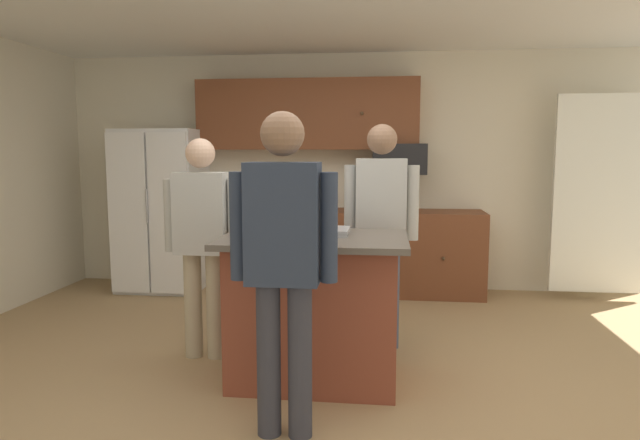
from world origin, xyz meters
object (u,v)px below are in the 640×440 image
object	(u,v)px
mug_ceramic_white	(277,234)
glass_short_whisky	(256,228)
person_host_foreground	(283,252)
serving_tray	(317,231)
refrigerator	(162,210)
kitchen_island	(315,308)
glass_dark_ale	(270,225)
person_guest_by_door	(202,234)
microwave_over_range	(400,159)
person_guest_left	(381,220)

from	to	relation	value
mug_ceramic_white	glass_short_whisky	size ratio (longest dim) A/B	0.77
person_host_foreground	serving_tray	bearing A→B (deg)	0.36
refrigerator	person_host_foreground	bearing A→B (deg)	-57.72
serving_tray	glass_short_whisky	bearing A→B (deg)	-138.75
serving_tray	kitchen_island	bearing A→B (deg)	-91.83
kitchen_island	mug_ceramic_white	size ratio (longest dim) A/B	9.72
glass_dark_ale	person_guest_by_door	bearing A→B (deg)	147.30
person_guest_by_door	glass_short_whisky	distance (m)	0.76
microwave_over_range	kitchen_island	distance (m)	2.67
glass_short_whisky	person_guest_left	bearing A→B (deg)	49.24
person_guest_by_door	glass_dark_ale	xyz separation A→B (m)	(0.58, -0.38, 0.12)
person_guest_left	glass_short_whisky	size ratio (longest dim) A/B	10.69
microwave_over_range	person_guest_by_door	size ratio (longest dim) A/B	0.34
kitchen_island	mug_ceramic_white	bearing A→B (deg)	-135.61
glass_short_whisky	person_guest_by_door	bearing A→B (deg)	135.23
glass_dark_ale	person_guest_left	bearing A→B (deg)	46.07
person_guest_left	glass_dark_ale	world-z (taller)	person_guest_left
microwave_over_range	serving_tray	bearing A→B (deg)	-104.40
kitchen_island	serving_tray	xyz separation A→B (m)	(0.00, 0.10, 0.50)
kitchen_island	person_host_foreground	bearing A→B (deg)	-95.00
person_guest_by_door	glass_dark_ale	world-z (taller)	person_guest_by_door
refrigerator	mug_ceramic_white	distance (m)	3.08
refrigerator	mug_ceramic_white	xyz separation A→B (m)	(1.79, -2.51, 0.14)
kitchen_island	person_guest_by_door	size ratio (longest dim) A/B	0.75
microwave_over_range	serving_tray	size ratio (longest dim) A/B	1.27
refrigerator	person_host_foreground	distance (m)	3.62
microwave_over_range	person_guest_by_door	xyz separation A→B (m)	(-1.47, -2.10, -0.52)
microwave_over_range	kitchen_island	bearing A→B (deg)	-103.91
person_host_foreground	person_guest_by_door	world-z (taller)	person_host_foreground
refrigerator	glass_dark_ale	bearing A→B (deg)	-53.93
mug_ceramic_white	person_guest_by_door	bearing A→B (deg)	141.21
mug_ceramic_white	kitchen_island	bearing A→B (deg)	44.39
person_guest_left	mug_ceramic_white	xyz separation A→B (m)	(-0.64, -0.89, 0.02)
glass_short_whisky	refrigerator	bearing A→B (deg)	123.54
person_guest_left	glass_short_whisky	world-z (taller)	person_guest_left
person_guest_by_door	glass_dark_ale	bearing A→B (deg)	-12.52
microwave_over_range	glass_dark_ale	bearing A→B (deg)	-109.71
microwave_over_range	mug_ceramic_white	xyz separation A→B (m)	(-0.81, -2.63, -0.43)
refrigerator	person_guest_by_door	distance (m)	2.28
person_host_foreground	mug_ceramic_white	size ratio (longest dim) A/B	13.87
glass_dark_ale	glass_short_whisky	distance (m)	0.16
microwave_over_range	mug_ceramic_white	bearing A→B (deg)	-107.18
person_guest_left	person_guest_by_door	world-z (taller)	person_guest_left
kitchen_island	glass_dark_ale	world-z (taller)	glass_dark_ale
refrigerator	microwave_over_range	bearing A→B (deg)	2.60
person_guest_left	person_host_foreground	bearing A→B (deg)	13.09
refrigerator	mug_ceramic_white	bearing A→B (deg)	-54.50
refrigerator	glass_dark_ale	xyz separation A→B (m)	(1.71, -2.35, 0.17)
glass_short_whisky	serving_tray	world-z (taller)	glass_short_whisky
person_guest_by_door	person_guest_left	bearing A→B (deg)	35.91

